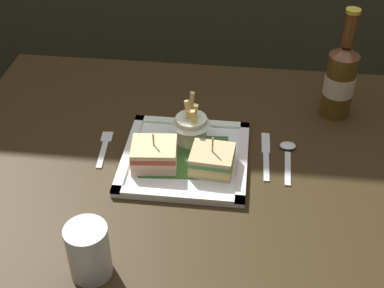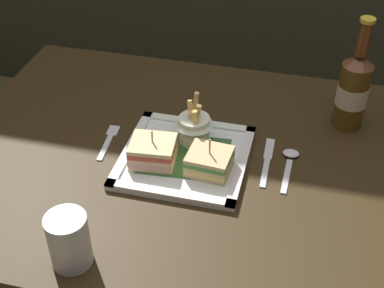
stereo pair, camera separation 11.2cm
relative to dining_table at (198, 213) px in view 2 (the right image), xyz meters
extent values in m
cube|color=#2F2310|center=(0.00, 0.00, 0.14)|extent=(1.09, 0.79, 0.04)
cylinder|color=black|center=(-0.46, 0.31, -0.22)|extent=(0.09, 0.09, 0.69)
cylinder|color=#2E2415|center=(0.46, 0.31, -0.22)|extent=(0.09, 0.09, 0.69)
cube|color=white|center=(-0.03, -0.01, 0.17)|extent=(0.26, 0.26, 0.01)
cube|color=#33612D|center=(-0.03, -0.01, 0.17)|extent=(0.19, 0.16, 0.00)
cube|color=white|center=(-0.03, -0.13, 0.18)|extent=(0.26, 0.02, 0.01)
cube|color=white|center=(-0.03, 0.11, 0.18)|extent=(0.26, 0.02, 0.01)
cube|color=white|center=(-0.15, -0.01, 0.18)|extent=(0.02, 0.26, 0.01)
cube|color=white|center=(0.09, -0.01, 0.18)|extent=(0.02, 0.26, 0.01)
cube|color=#DFB98A|center=(-0.09, -0.04, 0.18)|extent=(0.10, 0.09, 0.01)
cube|color=#D69E8B|center=(-0.09, -0.04, 0.19)|extent=(0.10, 0.09, 0.01)
cube|color=#DDB383|center=(-0.09, -0.04, 0.20)|extent=(0.10, 0.09, 0.01)
cube|color=#BD4636|center=(-0.09, -0.04, 0.21)|extent=(0.10, 0.09, 0.01)
cube|color=#D6BE86|center=(-0.09, -0.04, 0.22)|extent=(0.10, 0.09, 0.01)
cylinder|color=tan|center=(-0.09, -0.04, 0.21)|extent=(0.00, 0.00, 0.08)
cube|color=tan|center=(0.03, -0.04, 0.18)|extent=(0.09, 0.08, 0.01)
cube|color=#EDCC70|center=(0.03, -0.04, 0.19)|extent=(0.09, 0.08, 0.01)
cube|color=#D3B76D|center=(0.03, -0.04, 0.20)|extent=(0.09, 0.08, 0.01)
cube|color=#4C8B46|center=(0.03, -0.04, 0.20)|extent=(0.09, 0.08, 0.01)
cube|color=tan|center=(0.03, -0.04, 0.21)|extent=(0.09, 0.08, 0.01)
cylinder|color=tan|center=(0.03, -0.04, 0.21)|extent=(0.00, 0.00, 0.08)
cylinder|color=white|center=(-0.02, 0.04, 0.20)|extent=(0.07, 0.07, 0.06)
cone|color=white|center=(-0.02, 0.04, 0.23)|extent=(0.08, 0.08, 0.03)
cube|color=#E8C46E|center=(-0.02, 0.04, 0.23)|extent=(0.02, 0.01, 0.05)
cube|color=#F3C36D|center=(-0.03, 0.04, 0.24)|extent=(0.02, 0.02, 0.07)
cube|color=#F3CE63|center=(-0.01, 0.03, 0.24)|extent=(0.02, 0.01, 0.06)
cube|color=#E9DD7A|center=(-0.02, 0.05, 0.24)|extent=(0.02, 0.02, 0.06)
cube|color=tan|center=(-0.02, 0.05, 0.24)|extent=(0.02, 0.02, 0.06)
cube|color=#F0CC86|center=(-0.02, 0.07, 0.25)|extent=(0.01, 0.01, 0.08)
cylinder|color=#553B12|center=(0.30, 0.20, 0.24)|extent=(0.07, 0.07, 0.15)
cone|color=brown|center=(0.30, 0.20, 0.33)|extent=(0.07, 0.07, 0.02)
cylinder|color=#5A2F14|center=(0.30, 0.20, 0.38)|extent=(0.03, 0.03, 0.08)
cylinder|color=gold|center=(0.30, 0.20, 0.42)|extent=(0.03, 0.03, 0.01)
cylinder|color=beige|center=(0.30, 0.20, 0.24)|extent=(0.07, 0.07, 0.05)
cylinder|color=silver|center=(-0.15, -0.32, 0.21)|extent=(0.07, 0.07, 0.10)
cylinder|color=silver|center=(-0.15, -0.32, 0.19)|extent=(0.06, 0.06, 0.04)
cube|color=silver|center=(-0.21, -0.02, 0.17)|extent=(0.02, 0.09, 0.00)
cube|color=silver|center=(-0.21, 0.05, 0.17)|extent=(0.03, 0.04, 0.00)
cube|color=silver|center=(0.14, -0.02, 0.17)|extent=(0.01, 0.09, 0.00)
cube|color=silver|center=(0.14, 0.07, 0.17)|extent=(0.02, 0.07, 0.00)
cube|color=silver|center=(0.19, -0.02, 0.17)|extent=(0.01, 0.11, 0.00)
ellipsoid|color=silver|center=(0.19, 0.06, 0.17)|extent=(0.04, 0.03, 0.01)
camera|label=1|loc=(0.09, -0.89, 0.89)|focal=50.87mm
camera|label=2|loc=(0.20, -0.87, 0.89)|focal=50.87mm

